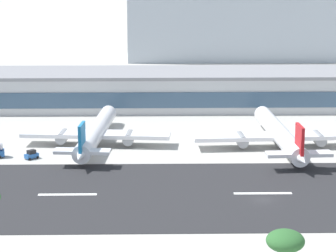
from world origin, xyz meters
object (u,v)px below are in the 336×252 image
object	(u,v)px
service_baggage_tug_2	(32,155)
palm_tree_1	(285,242)
distant_hotel_block	(230,8)
terminal_building	(183,89)
airliner_blue_tail_gate_1	(95,134)
airliner_red_tail_gate_2	(281,136)

from	to	relation	value
service_baggage_tug_2	palm_tree_1	size ratio (longest dim) A/B	0.29
distant_hotel_block	terminal_building	bearing A→B (deg)	-103.50
distant_hotel_block	palm_tree_1	bearing A→B (deg)	-93.84
terminal_building	distant_hotel_block	size ratio (longest dim) A/B	2.33
service_baggage_tug_2	airliner_blue_tail_gate_1	bearing A→B (deg)	174.18
airliner_blue_tail_gate_1	airliner_red_tail_gate_2	world-z (taller)	airliner_red_tail_gate_2
airliner_red_tail_gate_2	palm_tree_1	bearing A→B (deg)	167.70
airliner_red_tail_gate_2	service_baggage_tug_2	world-z (taller)	airliner_red_tail_gate_2
service_baggage_tug_2	palm_tree_1	xyz separation A→B (m)	(47.34, -75.83, 9.21)
terminal_building	distant_hotel_block	xyz separation A→B (m)	(24.86, 103.55, 16.68)
airliner_blue_tail_gate_1	service_baggage_tug_2	size ratio (longest dim) A/B	14.42
terminal_building	service_baggage_tug_2	distance (m)	68.94
airliner_blue_tail_gate_1	airliner_red_tail_gate_2	distance (m)	46.85
palm_tree_1	airliner_red_tail_gate_2	bearing A→B (deg)	80.64
palm_tree_1	airliner_blue_tail_gate_1	bearing A→B (deg)	110.77
terminal_building	airliner_red_tail_gate_2	bearing A→B (deg)	-65.07
airliner_blue_tail_gate_1	service_baggage_tug_2	distance (m)	18.26
terminal_building	airliner_blue_tail_gate_1	xyz separation A→B (m)	(-23.95, -46.09, -2.48)
terminal_building	service_baggage_tug_2	size ratio (longest dim) A/B	61.70
distant_hotel_block	palm_tree_1	distance (m)	237.31
terminal_building	distant_hotel_block	world-z (taller)	distant_hotel_block
service_baggage_tug_2	palm_tree_1	bearing A→B (deg)	78.81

